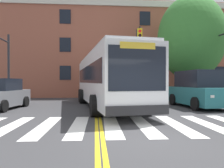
{
  "coord_description": "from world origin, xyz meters",
  "views": [
    {
      "loc": [
        -1.51,
        -5.86,
        1.6
      ],
      "look_at": [
        -0.51,
        6.87,
        1.47
      ],
      "focal_mm": 35.0,
      "sensor_mm": 36.0,
      "label": 1
    }
  ],
  "objects_px": {
    "city_bus": "(106,79)",
    "car_teal_far_lane": "(198,90)",
    "street_tree_curbside_large": "(191,38)",
    "traffic_light_overhead": "(138,52)",
    "car_grey_near_lane": "(0,95)",
    "traffic_light_near_corner": "(216,55)"
  },
  "relations": [
    {
      "from": "traffic_light_near_corner",
      "to": "traffic_light_overhead",
      "type": "xyz_separation_m",
      "value": [
        -5.48,
        1.54,
        0.35
      ]
    },
    {
      "from": "city_bus",
      "to": "car_teal_far_lane",
      "type": "distance_m",
      "value": 5.81
    },
    {
      "from": "city_bus",
      "to": "car_grey_near_lane",
      "type": "bearing_deg",
      "value": -174.87
    },
    {
      "from": "car_teal_far_lane",
      "to": "city_bus",
      "type": "bearing_deg",
      "value": 174.35
    },
    {
      "from": "traffic_light_near_corner",
      "to": "traffic_light_overhead",
      "type": "distance_m",
      "value": 5.7
    },
    {
      "from": "car_teal_far_lane",
      "to": "street_tree_curbside_large",
      "type": "relative_size",
      "value": 0.56
    },
    {
      "from": "car_grey_near_lane",
      "to": "traffic_light_near_corner",
      "type": "distance_m",
      "value": 14.78
    },
    {
      "from": "traffic_light_overhead",
      "to": "street_tree_curbside_large",
      "type": "height_order",
      "value": "street_tree_curbside_large"
    },
    {
      "from": "car_teal_far_lane",
      "to": "street_tree_curbside_large",
      "type": "distance_m",
      "value": 6.42
    },
    {
      "from": "car_grey_near_lane",
      "to": "street_tree_curbside_large",
      "type": "xyz_separation_m",
      "value": [
        13.6,
        4.6,
        4.44
      ]
    },
    {
      "from": "city_bus",
      "to": "traffic_light_near_corner",
      "type": "xyz_separation_m",
      "value": [
        8.12,
        1.53,
        1.79
      ]
    },
    {
      "from": "city_bus",
      "to": "traffic_light_overhead",
      "type": "distance_m",
      "value": 4.58
    },
    {
      "from": "car_teal_far_lane",
      "to": "traffic_light_overhead",
      "type": "xyz_separation_m",
      "value": [
        -3.1,
        3.63,
        2.84
      ]
    },
    {
      "from": "city_bus",
      "to": "car_teal_far_lane",
      "type": "height_order",
      "value": "city_bus"
    },
    {
      "from": "city_bus",
      "to": "traffic_light_near_corner",
      "type": "bearing_deg",
      "value": 10.65
    },
    {
      "from": "city_bus",
      "to": "traffic_light_overhead",
      "type": "relative_size",
      "value": 2.04
    },
    {
      "from": "city_bus",
      "to": "car_teal_far_lane",
      "type": "relative_size",
      "value": 2.47
    },
    {
      "from": "city_bus",
      "to": "car_teal_far_lane",
      "type": "bearing_deg",
      "value": -5.65
    },
    {
      "from": "car_grey_near_lane",
      "to": "traffic_light_overhead",
      "type": "distance_m",
      "value": 10.1
    },
    {
      "from": "city_bus",
      "to": "street_tree_curbside_large",
      "type": "distance_m",
      "value": 9.08
    },
    {
      "from": "traffic_light_overhead",
      "to": "street_tree_curbside_large",
      "type": "bearing_deg",
      "value": 11.71
    },
    {
      "from": "city_bus",
      "to": "traffic_light_near_corner",
      "type": "distance_m",
      "value": 8.45
    }
  ]
}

